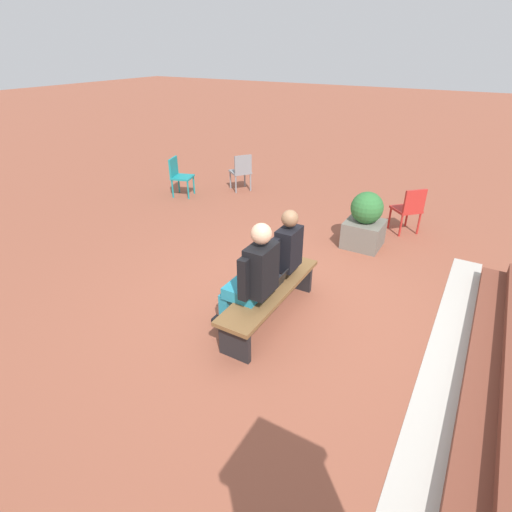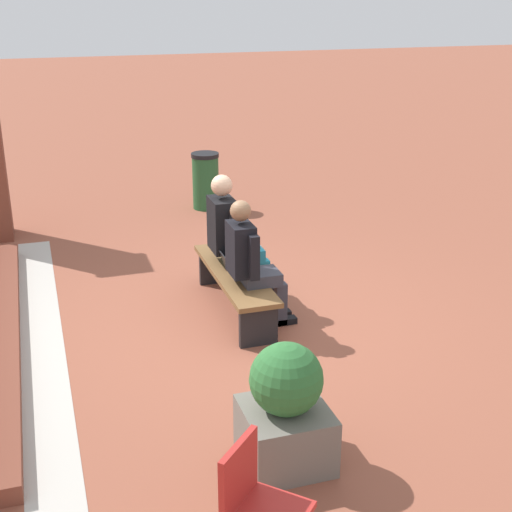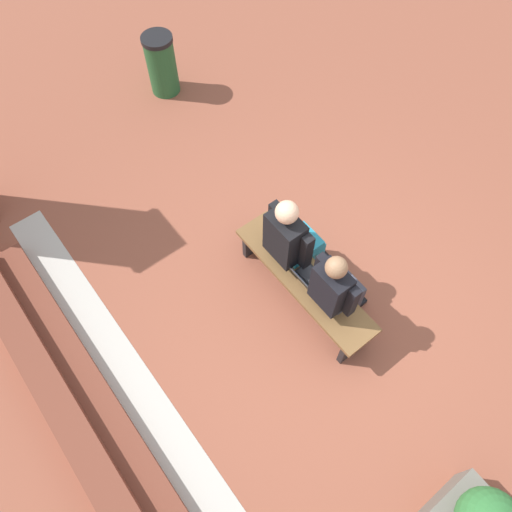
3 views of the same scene
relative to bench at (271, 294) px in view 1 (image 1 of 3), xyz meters
The scene contains 11 objects.
ground_plane 0.49m from the bench, behind, with size 60.00×60.00×0.00m, color brown.
concrete_strip 2.01m from the bench, 90.00° to the left, with size 5.72×0.40×0.01m, color #B7B2A8.
brick_steps 2.54m from the bench, 90.00° to the left, with size 4.92×0.60×0.30m.
bench is the anchor object (origin of this frame).
person_student 0.51m from the bench, 169.70° to the right, with size 0.53×0.67×1.32m.
person_adult 0.50m from the bench, 12.85° to the right, with size 0.58×0.73×1.40m.
laptop 0.15m from the bench, 163.88° to the left, with size 0.32×0.29×0.21m.
plastic_chair_near_bench_right 3.57m from the bench, 165.81° to the left, with size 0.59×0.59×0.84m.
plastic_chair_foreground 4.90m from the bench, 143.62° to the right, with size 0.59×0.59×0.84m.
plastic_chair_mid_courtyard 4.92m from the bench, 127.22° to the right, with size 0.53×0.53×0.84m.
planter 2.58m from the bench, behind, with size 0.60×0.60×0.94m.
Camera 1 is at (3.88, 1.86, 3.02)m, focal length 28.00 mm.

